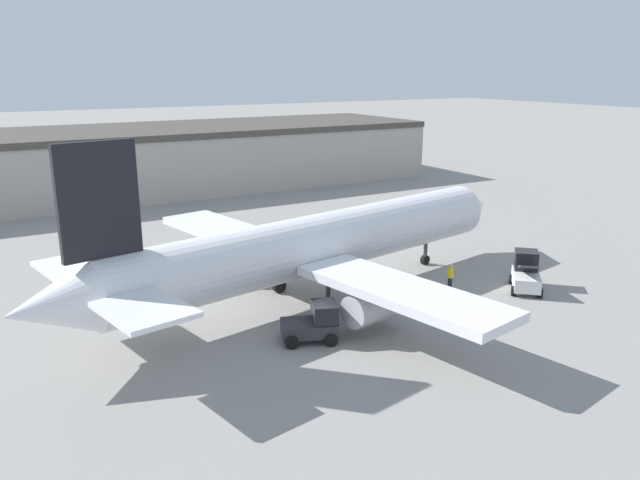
{
  "coord_description": "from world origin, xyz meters",
  "views": [
    {
      "loc": [
        -18.63,
        -31.88,
        13.92
      ],
      "look_at": [
        0.0,
        0.0,
        3.73
      ],
      "focal_mm": 35.0,
      "sensor_mm": 36.0,
      "label": 1
    }
  ],
  "objects_px": {
    "ground_crew_worker": "(450,276)",
    "baggage_tug": "(314,323)",
    "belt_loader_truck": "(526,273)",
    "airplane": "(309,247)"
  },
  "relations": [
    {
      "from": "baggage_tug",
      "to": "belt_loader_truck",
      "type": "height_order",
      "value": "belt_loader_truck"
    },
    {
      "from": "baggage_tug",
      "to": "belt_loader_truck",
      "type": "relative_size",
      "value": 0.96
    },
    {
      "from": "belt_loader_truck",
      "to": "airplane",
      "type": "bearing_deg",
      "value": 111.46
    },
    {
      "from": "airplane",
      "to": "baggage_tug",
      "type": "height_order",
      "value": "airplane"
    },
    {
      "from": "ground_crew_worker",
      "to": "baggage_tug",
      "type": "relative_size",
      "value": 0.52
    },
    {
      "from": "ground_crew_worker",
      "to": "belt_loader_truck",
      "type": "distance_m",
      "value": 4.95
    },
    {
      "from": "ground_crew_worker",
      "to": "belt_loader_truck",
      "type": "height_order",
      "value": "belt_loader_truck"
    },
    {
      "from": "ground_crew_worker",
      "to": "belt_loader_truck",
      "type": "xyz_separation_m",
      "value": [
        4.35,
        -2.35,
        0.17
      ]
    },
    {
      "from": "airplane",
      "to": "ground_crew_worker",
      "type": "relative_size",
      "value": 20.1
    },
    {
      "from": "airplane",
      "to": "belt_loader_truck",
      "type": "bearing_deg",
      "value": -32.89
    }
  ]
}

